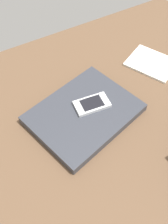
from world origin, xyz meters
The scene contains 4 objects.
desk_surface centered at (0.00, 0.00, 1.50)cm, with size 120.00×80.00×3.00cm, color brown.
laptop_closed centered at (-3.90, -0.68, 4.28)cm, with size 30.26×23.30×2.57cm, color #33353D.
cell_phone_on_laptop centered at (-0.81, 0.48, 6.11)cm, with size 10.90×6.98×1.15cm.
notepad centered at (28.01, 7.36, 3.40)cm, with size 12.73×15.91×0.80cm, color white.
Camera 1 is at (-27.68, -42.27, 67.63)cm, focal length 43.07 mm.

